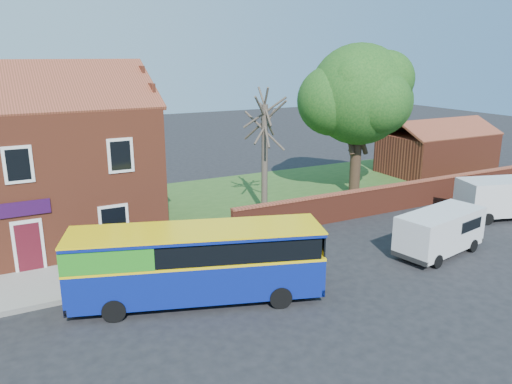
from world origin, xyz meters
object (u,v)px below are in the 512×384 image
van_far (505,196)px  bus (189,261)px  large_tree (358,98)px  van_near (440,230)px

van_far → bus: bearing=-159.8°
bus → van_far: bus is taller
bus → large_tree: large_tree is taller
large_tree → bus: bearing=-148.6°
bus → large_tree: size_ratio=0.98×
van_far → large_tree: bearing=136.6°
van_near → large_tree: 11.37m
van_near → van_far: (7.22, 2.12, 0.11)m
bus → large_tree: (14.44, 8.81, 4.64)m
bus → van_far: size_ratio=1.74×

